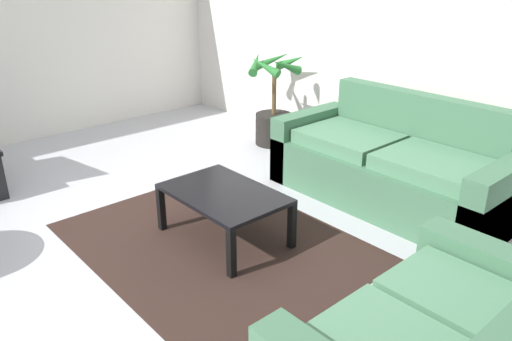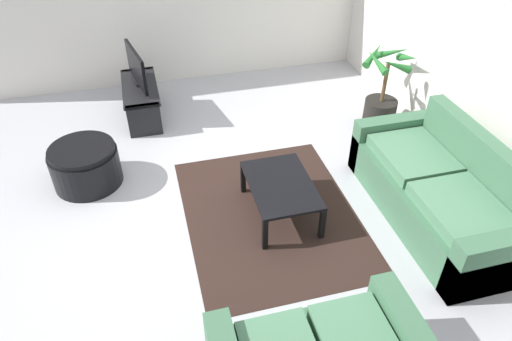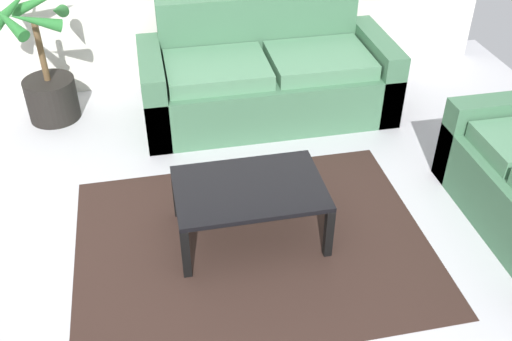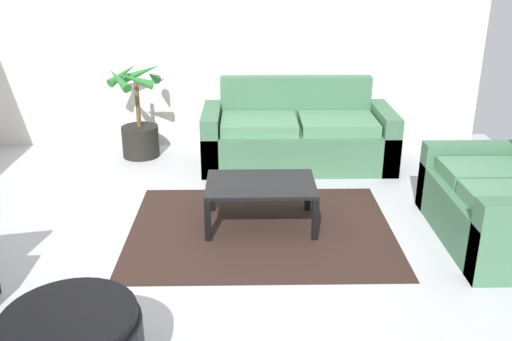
{
  "view_description": "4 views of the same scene",
  "coord_description": "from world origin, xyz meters",
  "px_view_note": "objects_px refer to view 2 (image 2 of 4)",
  "views": [
    {
      "loc": [
        3.01,
        -1.25,
        1.94
      ],
      "look_at": [
        0.6,
        0.88,
        0.61
      ],
      "focal_mm": 35.28,
      "sensor_mm": 36.0,
      "label": 1
    },
    {
      "loc": [
        3.72,
        -0.36,
        3.26
      ],
      "look_at": [
        0.39,
        0.53,
        0.63
      ],
      "focal_mm": 32.78,
      "sensor_mm": 36.0,
      "label": 2
    },
    {
      "loc": [
        -0.17,
        -1.96,
        2.56
      ],
      "look_at": [
        0.4,
        0.84,
        0.46
      ],
      "focal_mm": 40.96,
      "sensor_mm": 36.0,
      "label": 3
    },
    {
      "loc": [
        0.23,
        -3.5,
        2.17
      ],
      "look_at": [
        0.31,
        0.51,
        0.6
      ],
      "focal_mm": 39.08,
      "sensor_mm": 36.0,
      "label": 4
    }
  ],
  "objects_px": {
    "couch_main": "(439,193)",
    "ottoman": "(85,165)",
    "tv_stand": "(141,96)",
    "potted_palm": "(382,99)",
    "tv": "(136,67)",
    "coffee_table": "(281,187)"
  },
  "relations": [
    {
      "from": "couch_main",
      "to": "ottoman",
      "type": "height_order",
      "value": "couch_main"
    },
    {
      "from": "tv_stand",
      "to": "potted_palm",
      "type": "distance_m",
      "value": 3.15
    },
    {
      "from": "tv_stand",
      "to": "tv",
      "type": "xyz_separation_m",
      "value": [
        -0.0,
        0.0,
        0.41
      ]
    },
    {
      "from": "couch_main",
      "to": "ottoman",
      "type": "xyz_separation_m",
      "value": [
        -1.47,
        -3.4,
        -0.08
      ]
    },
    {
      "from": "tv",
      "to": "potted_palm",
      "type": "xyz_separation_m",
      "value": [
        1.03,
        2.97,
        -0.33
      ]
    },
    {
      "from": "tv",
      "to": "potted_palm",
      "type": "distance_m",
      "value": 3.16
    },
    {
      "from": "tv",
      "to": "ottoman",
      "type": "xyz_separation_m",
      "value": [
        1.32,
        -0.69,
        -0.48
      ]
    },
    {
      "from": "couch_main",
      "to": "ottoman",
      "type": "relative_size",
      "value": 2.78
    },
    {
      "from": "tv_stand",
      "to": "tv",
      "type": "bearing_deg",
      "value": 101.34
    },
    {
      "from": "potted_palm",
      "to": "coffee_table",
      "type": "bearing_deg",
      "value": -53.01
    },
    {
      "from": "tv_stand",
      "to": "tv",
      "type": "height_order",
      "value": "tv"
    },
    {
      "from": "tv",
      "to": "couch_main",
      "type": "bearing_deg",
      "value": 44.03
    },
    {
      "from": "coffee_table",
      "to": "tv_stand",
      "type": "bearing_deg",
      "value": -152.81
    },
    {
      "from": "coffee_table",
      "to": "potted_palm",
      "type": "height_order",
      "value": "potted_palm"
    },
    {
      "from": "couch_main",
      "to": "coffee_table",
      "type": "relative_size",
      "value": 2.24
    },
    {
      "from": "coffee_table",
      "to": "ottoman",
      "type": "relative_size",
      "value": 1.24
    },
    {
      "from": "tv_stand",
      "to": "couch_main",
      "type": "bearing_deg",
      "value": 44.07
    },
    {
      "from": "tv",
      "to": "ottoman",
      "type": "distance_m",
      "value": 1.57
    },
    {
      "from": "coffee_table",
      "to": "ottoman",
      "type": "bearing_deg",
      "value": -118.48
    },
    {
      "from": "couch_main",
      "to": "tv_stand",
      "type": "xyz_separation_m",
      "value": [
        -2.79,
        -2.7,
        -0.01
      ]
    },
    {
      "from": "coffee_table",
      "to": "potted_palm",
      "type": "distance_m",
      "value": 2.21
    },
    {
      "from": "potted_palm",
      "to": "ottoman",
      "type": "height_order",
      "value": "potted_palm"
    }
  ]
}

